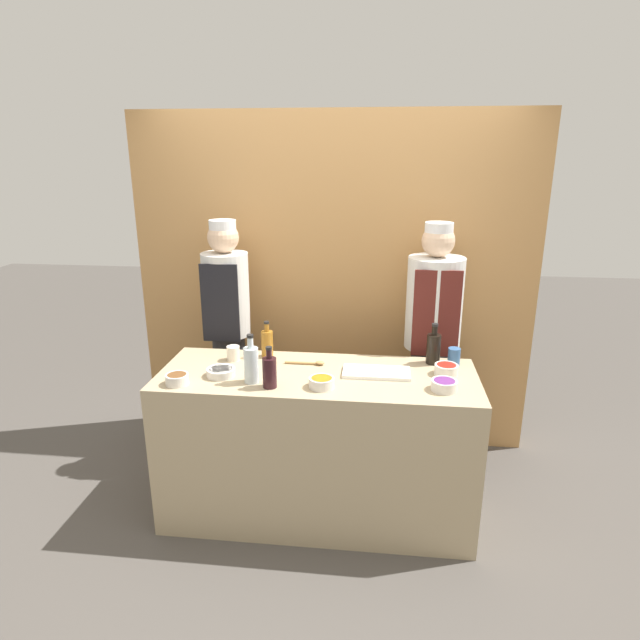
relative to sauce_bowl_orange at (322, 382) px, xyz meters
name	(u,v)px	position (x,y,z in m)	size (l,w,h in m)	color
ground_plane	(318,510)	(-0.04, 0.18, -0.95)	(14.00, 14.00, 0.00)	#4C4742
cabinet_wall	(333,285)	(-0.04, 1.17, 0.25)	(2.84, 0.18, 2.40)	#B7844C
counter	(317,445)	(-0.04, 0.18, -0.49)	(1.81, 0.67, 0.92)	tan
sauce_bowl_orange	(322,382)	(0.00, 0.00, 0.00)	(0.14, 0.14, 0.05)	silver
sauce_bowl_brown	(177,379)	(-0.78, -0.05, 0.00)	(0.13, 0.13, 0.06)	silver
sauce_bowl_red	(446,369)	(0.68, 0.25, 0.00)	(0.13, 0.13, 0.06)	silver
sauce_bowl_purple	(444,385)	(0.65, 0.04, 0.00)	(0.14, 0.14, 0.06)	silver
sauce_bowl_white	(221,372)	(-0.58, 0.09, -0.01)	(0.16, 0.16, 0.04)	silver
cutting_board	(376,372)	(0.29, 0.21, -0.02)	(0.38, 0.18, 0.02)	white
bottle_amber	(267,343)	(-0.38, 0.41, 0.06)	(0.07, 0.07, 0.23)	#9E661E
bottle_wine	(270,372)	(-0.28, -0.03, 0.06)	(0.08, 0.08, 0.23)	black
bottle_clear	(251,364)	(-0.39, 0.02, 0.08)	(0.08, 0.08, 0.28)	silver
bottle_soy	(434,348)	(0.62, 0.42, 0.07)	(0.08, 0.08, 0.25)	black
cup_cream	(233,353)	(-0.58, 0.33, 0.01)	(0.08, 0.08, 0.09)	silver
cup_blue	(454,357)	(0.74, 0.40, 0.02)	(0.07, 0.07, 0.10)	#386093
wooden_spoon	(309,363)	(-0.11, 0.31, -0.02)	(0.23, 0.04, 0.02)	#B2844C
chef_left	(228,332)	(-0.74, 0.78, -0.01)	(0.31, 0.31, 1.70)	#28282D
chef_right	(432,342)	(0.65, 0.78, -0.02)	(0.36, 0.36, 1.71)	#28282D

